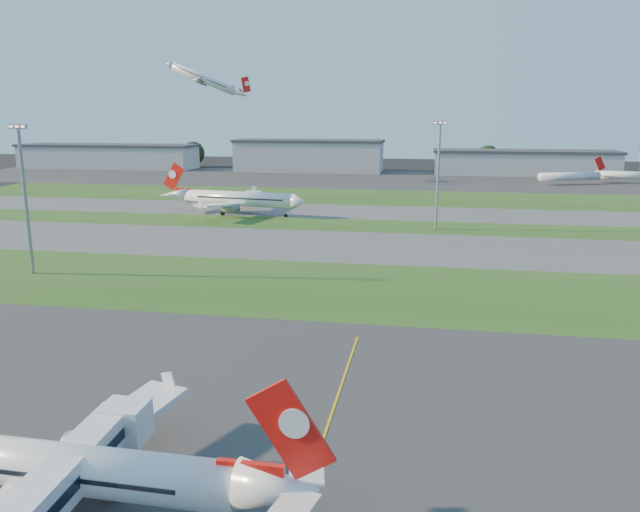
% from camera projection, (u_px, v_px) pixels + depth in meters
% --- Properties ---
extents(ground, '(700.00, 700.00, 0.00)m').
position_uv_depth(ground, '(253.00, 462.00, 50.42)').
color(ground, black).
rests_on(ground, ground).
extents(apron_near, '(300.00, 70.00, 0.01)m').
position_uv_depth(apron_near, '(253.00, 462.00, 50.42)').
color(apron_near, '#333335').
rests_on(apron_near, ground).
extents(grass_strip_a, '(300.00, 34.00, 0.01)m').
position_uv_depth(grass_strip_a, '(343.00, 288.00, 100.33)').
color(grass_strip_a, '#264E1A').
rests_on(grass_strip_a, ground).
extents(taxiway_a, '(300.00, 32.00, 0.01)m').
position_uv_depth(taxiway_a, '(364.00, 246.00, 132.00)').
color(taxiway_a, '#515154').
rests_on(taxiway_a, ground).
extents(grass_strip_b, '(300.00, 18.00, 0.01)m').
position_uv_depth(grass_strip_b, '(375.00, 226.00, 155.99)').
color(grass_strip_b, '#264E1A').
rests_on(grass_strip_b, ground).
extents(taxiway_b, '(300.00, 26.00, 0.01)m').
position_uv_depth(taxiway_b, '(382.00, 213.00, 177.11)').
color(taxiway_b, '#515154').
rests_on(taxiway_b, ground).
extents(grass_strip_c, '(300.00, 40.00, 0.01)m').
position_uv_depth(grass_strip_c, '(390.00, 197.00, 208.78)').
color(grass_strip_c, '#264E1A').
rests_on(grass_strip_c, ground).
extents(apron_far, '(400.00, 80.00, 0.01)m').
position_uv_depth(apron_far, '(399.00, 179.00, 266.36)').
color(apron_far, '#333335').
rests_on(apron_far, ground).
extents(yellow_line, '(0.25, 60.00, 0.02)m').
position_uv_depth(yellow_line, '(314.00, 468.00, 49.57)').
color(yellow_line, gold).
rests_on(yellow_line, ground).
extents(airliner_parked, '(33.35, 28.31, 10.41)m').
position_uv_depth(airliner_parked, '(56.00, 468.00, 42.93)').
color(airliner_parked, white).
rests_on(airliner_parked, ground).
extents(airliner_taxiing, '(39.63, 33.39, 12.42)m').
position_uv_depth(airliner_taxiing, '(238.00, 199.00, 172.47)').
color(airliner_taxiing, white).
rests_on(airliner_taxiing, ground).
extents(airliner_departing, '(32.58, 27.35, 10.29)m').
position_uv_depth(airliner_departing, '(204.00, 79.00, 255.24)').
color(airliner_departing, white).
extents(mini_jet_near, '(27.21, 12.59, 9.48)m').
position_uv_depth(mini_jet_near, '(570.00, 176.00, 246.56)').
color(mini_jet_near, white).
rests_on(mini_jet_near, ground).
extents(mini_jet_far, '(28.64, 4.37, 9.48)m').
position_uv_depth(mini_jet_far, '(630.00, 175.00, 250.60)').
color(mini_jet_far, white).
rests_on(mini_jet_far, ground).
extents(light_mast_west, '(3.20, 0.70, 25.80)m').
position_uv_depth(light_mast_west, '(24.00, 190.00, 106.37)').
color(light_mast_west, gray).
rests_on(light_mast_west, ground).
extents(light_mast_centre, '(3.20, 0.70, 25.80)m').
position_uv_depth(light_mast_centre, '(438.00, 168.00, 148.21)').
color(light_mast_centre, gray).
rests_on(light_mast_centre, ground).
extents(hangar_far_west, '(91.80, 23.00, 12.20)m').
position_uv_depth(hangar_far_west, '(108.00, 156.00, 319.29)').
color(hangar_far_west, '#9B9EA2').
rests_on(hangar_far_west, ground).
extents(hangar_west, '(71.40, 23.00, 15.20)m').
position_uv_depth(hangar_west, '(309.00, 156.00, 301.10)').
color(hangar_west, '#9B9EA2').
rests_on(hangar_west, ground).
extents(hangar_east, '(81.60, 23.00, 11.20)m').
position_uv_depth(hangar_east, '(524.00, 162.00, 284.55)').
color(hangar_east, '#9B9EA2').
rests_on(hangar_east, ground).
extents(tree_far_west, '(11.00, 11.00, 12.00)m').
position_uv_depth(tree_far_west, '(52.00, 153.00, 338.48)').
color(tree_far_west, black).
rests_on(tree_far_west, ground).
extents(tree_west, '(12.10, 12.10, 13.20)m').
position_uv_depth(tree_west, '(193.00, 153.00, 326.66)').
color(tree_west, black).
rests_on(tree_west, ground).
extents(tree_mid_west, '(9.90, 9.90, 10.80)m').
position_uv_depth(tree_mid_west, '(363.00, 158.00, 307.81)').
color(tree_mid_west, black).
rests_on(tree_mid_west, ground).
extents(tree_mid_east, '(11.55, 11.55, 12.60)m').
position_uv_depth(tree_mid_east, '(488.00, 157.00, 300.27)').
color(tree_mid_east, black).
rests_on(tree_mid_east, ground).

